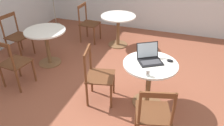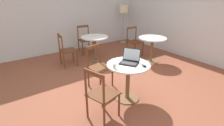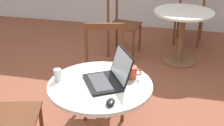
% 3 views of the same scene
% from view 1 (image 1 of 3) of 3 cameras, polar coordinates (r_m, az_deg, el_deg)
% --- Properties ---
extents(ground_plane, '(16.00, 16.00, 0.00)m').
position_cam_1_polar(ground_plane, '(3.72, 1.77, -9.48)').
color(ground_plane, brown).
extents(cafe_table_near, '(0.81, 0.81, 0.75)m').
position_cam_1_polar(cafe_table_near, '(3.37, 9.76, -2.75)').
color(cafe_table_near, brown).
rests_on(cafe_table_near, ground_plane).
extents(cafe_table_mid, '(0.81, 0.81, 0.75)m').
position_cam_1_polar(cafe_table_mid, '(5.24, 1.63, 10.38)').
color(cafe_table_mid, brown).
rests_on(cafe_table_mid, ground_plane).
extents(cafe_table_far, '(0.81, 0.81, 0.75)m').
position_cam_1_polar(cafe_table_far, '(4.63, -16.81, 6.12)').
color(cafe_table_far, brown).
rests_on(cafe_table_far, ground_plane).
extents(chair_near_left, '(0.53, 0.53, 0.93)m').
position_cam_1_polar(chair_near_left, '(2.83, 10.75, -13.16)').
color(chair_near_left, brown).
rests_on(chair_near_left, ground_plane).
extents(chair_near_back, '(0.52, 0.52, 0.93)m').
position_cam_1_polar(chair_near_back, '(3.46, -3.78, -3.39)').
color(chair_near_back, brown).
rests_on(chair_near_back, ground_plane).
extents(chair_mid_back, '(0.44, 0.44, 0.93)m').
position_cam_1_polar(chair_mid_back, '(5.56, -6.20, 10.30)').
color(chair_mid_back, brown).
rests_on(chair_mid_back, ground_plane).
extents(chair_far_left, '(0.48, 0.48, 0.93)m').
position_cam_1_polar(chair_far_left, '(4.14, -24.37, -0.10)').
color(chair_far_left, brown).
rests_on(chair_far_left, ground_plane).
extents(chair_far_back, '(0.48, 0.48, 0.93)m').
position_cam_1_polar(chair_far_back, '(5.24, -23.65, 6.50)').
color(chair_far_back, brown).
rests_on(chair_far_back, ground_plane).
extents(laptop, '(0.44, 0.45, 0.25)m').
position_cam_1_polar(laptop, '(3.30, 9.75, 1.30)').
color(laptop, black).
rests_on(laptop, cafe_table_near).
extents(mouse, '(0.06, 0.10, 0.03)m').
position_cam_1_polar(mouse, '(3.37, 14.88, 0.62)').
color(mouse, black).
rests_on(mouse, cafe_table_near).
extents(mug, '(0.12, 0.08, 0.10)m').
position_cam_1_polar(mug, '(3.45, 8.30, 2.84)').
color(mug, '#C64C38').
rests_on(mug, cafe_table_near).
extents(drinking_glass, '(0.06, 0.06, 0.10)m').
position_cam_1_polar(drinking_glass, '(2.96, 9.28, -2.53)').
color(drinking_glass, silver).
rests_on(drinking_glass, cafe_table_near).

